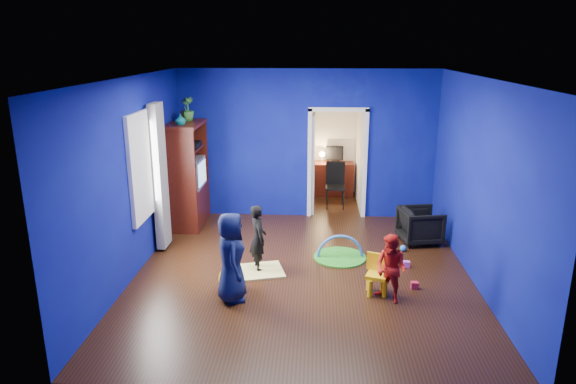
# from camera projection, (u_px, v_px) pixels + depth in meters

# --- Properties ---
(floor) EXTENTS (5.00, 5.50, 0.01)m
(floor) POSITION_uv_depth(u_px,v_px,m) (302.00, 274.00, 7.76)
(floor) COLOR black
(floor) RESTS_ON ground
(ceiling) EXTENTS (5.00, 5.50, 0.01)m
(ceiling) POSITION_uv_depth(u_px,v_px,m) (304.00, 78.00, 6.95)
(ceiling) COLOR white
(ceiling) RESTS_ON wall_back
(wall_back) EXTENTS (5.00, 0.02, 2.90)m
(wall_back) POSITION_uv_depth(u_px,v_px,m) (307.00, 145.00, 9.99)
(wall_back) COLOR #0A0D76
(wall_back) RESTS_ON floor
(wall_front) EXTENTS (5.00, 0.02, 2.90)m
(wall_front) POSITION_uv_depth(u_px,v_px,m) (295.00, 258.00, 4.71)
(wall_front) COLOR #0A0D76
(wall_front) RESTS_ON floor
(wall_left) EXTENTS (0.02, 5.50, 2.90)m
(wall_left) POSITION_uv_depth(u_px,v_px,m) (132.00, 179.00, 7.48)
(wall_left) COLOR #0A0D76
(wall_left) RESTS_ON floor
(wall_right) EXTENTS (0.02, 5.50, 2.90)m
(wall_right) POSITION_uv_depth(u_px,v_px,m) (480.00, 184.00, 7.22)
(wall_right) COLOR #0A0D76
(wall_right) RESTS_ON floor
(alcove) EXTENTS (1.00, 1.75, 2.50)m
(alcove) POSITION_uv_depth(u_px,v_px,m) (336.00, 146.00, 10.85)
(alcove) COLOR silver
(alcove) RESTS_ON floor
(armchair) EXTENTS (0.78, 0.77, 0.61)m
(armchair) POSITION_uv_depth(u_px,v_px,m) (420.00, 225.00, 8.91)
(armchair) COLOR black
(armchair) RESTS_ON floor
(child_black) EXTENTS (0.36, 0.44, 1.04)m
(child_black) POSITION_uv_depth(u_px,v_px,m) (258.00, 238.00, 7.76)
(child_black) COLOR black
(child_black) RESTS_ON floor
(child_navy) EXTENTS (0.53, 0.68, 1.23)m
(child_navy) POSITION_uv_depth(u_px,v_px,m) (231.00, 257.00, 6.82)
(child_navy) COLOR #10153C
(child_navy) RESTS_ON floor
(toddler_red) EXTENTS (0.58, 0.57, 0.94)m
(toddler_red) POSITION_uv_depth(u_px,v_px,m) (391.00, 269.00, 6.82)
(toddler_red) COLOR red
(toddler_red) RESTS_ON floor
(vase) EXTENTS (0.19, 0.19, 0.20)m
(vase) POSITION_uv_depth(u_px,v_px,m) (180.00, 120.00, 9.02)
(vase) COLOR #0B5B5D
(vase) RESTS_ON tv_armoire
(potted_plant) EXTENTS (0.31, 0.31, 0.44)m
(potted_plant) POSITION_uv_depth(u_px,v_px,m) (187.00, 109.00, 9.48)
(potted_plant) COLOR #377F2E
(potted_plant) RESTS_ON tv_armoire
(tv_armoire) EXTENTS (0.58, 1.14, 1.96)m
(tv_armoire) POSITION_uv_depth(u_px,v_px,m) (188.00, 175.00, 9.60)
(tv_armoire) COLOR #421A0B
(tv_armoire) RESTS_ON floor
(crt_tv) EXTENTS (0.46, 0.70, 0.54)m
(crt_tv) POSITION_uv_depth(u_px,v_px,m) (190.00, 173.00, 9.59)
(crt_tv) COLOR silver
(crt_tv) RESTS_ON tv_armoire
(yellow_blanket) EXTENTS (0.88, 0.78, 0.03)m
(yellow_blanket) POSITION_uv_depth(u_px,v_px,m) (258.00, 271.00, 7.80)
(yellow_blanket) COLOR #F2E07A
(yellow_blanket) RESTS_ON floor
(hopper_ball) EXTENTS (0.37, 0.37, 0.37)m
(hopper_ball) POSITION_uv_depth(u_px,v_px,m) (231.00, 279.00, 7.18)
(hopper_ball) COLOR yellow
(hopper_ball) RESTS_ON floor
(kid_chair) EXTENTS (0.36, 0.36, 0.50)m
(kid_chair) POSITION_uv_depth(u_px,v_px,m) (377.00, 277.00, 7.08)
(kid_chair) COLOR yellow
(kid_chair) RESTS_ON floor
(play_mat) EXTENTS (0.85, 0.85, 0.02)m
(play_mat) POSITION_uv_depth(u_px,v_px,m) (340.00, 257.00, 8.33)
(play_mat) COLOR #49A325
(play_mat) RESTS_ON floor
(toy_arch) EXTENTS (0.76, 0.10, 0.76)m
(toy_arch) POSITION_uv_depth(u_px,v_px,m) (340.00, 257.00, 8.32)
(toy_arch) COLOR #3F8CD8
(toy_arch) RESTS_ON floor
(window_left) EXTENTS (0.03, 0.95, 1.55)m
(window_left) POSITION_uv_depth(u_px,v_px,m) (140.00, 166.00, 7.79)
(window_left) COLOR white
(window_left) RESTS_ON wall_left
(curtain) EXTENTS (0.14, 0.42, 2.40)m
(curtain) POSITION_uv_depth(u_px,v_px,m) (160.00, 177.00, 8.39)
(curtain) COLOR slate
(curtain) RESTS_ON floor
(doorway) EXTENTS (1.16, 0.10, 2.10)m
(doorway) POSITION_uv_depth(u_px,v_px,m) (337.00, 165.00, 10.07)
(doorway) COLOR white
(doorway) RESTS_ON floor
(study_desk) EXTENTS (0.88, 0.44, 0.75)m
(study_desk) POSITION_uv_depth(u_px,v_px,m) (334.00, 179.00, 11.70)
(study_desk) COLOR #3D140A
(study_desk) RESTS_ON floor
(desk_monitor) EXTENTS (0.40, 0.05, 0.32)m
(desk_monitor) POSITION_uv_depth(u_px,v_px,m) (334.00, 153.00, 11.66)
(desk_monitor) COLOR black
(desk_monitor) RESTS_ON study_desk
(desk_lamp) EXTENTS (0.14, 0.14, 0.14)m
(desk_lamp) POSITION_uv_depth(u_px,v_px,m) (322.00, 154.00, 11.62)
(desk_lamp) COLOR #FFD88C
(desk_lamp) RESTS_ON study_desk
(folding_chair) EXTENTS (0.40, 0.40, 0.92)m
(folding_chair) POSITION_uv_depth(u_px,v_px,m) (335.00, 186.00, 10.76)
(folding_chair) COLOR black
(folding_chair) RESTS_ON floor
(book_shelf) EXTENTS (0.88, 0.24, 0.04)m
(book_shelf) POSITION_uv_depth(u_px,v_px,m) (336.00, 106.00, 11.35)
(book_shelf) COLOR white
(book_shelf) RESTS_ON study_desk
(toy_0) EXTENTS (0.10, 0.08, 0.10)m
(toy_0) POSITION_uv_depth(u_px,v_px,m) (415.00, 285.00, 7.27)
(toy_0) COLOR red
(toy_0) RESTS_ON floor
(toy_1) EXTENTS (0.11, 0.11, 0.11)m
(toy_1) POSITION_uv_depth(u_px,v_px,m) (403.00, 248.00, 8.58)
(toy_1) COLOR blue
(toy_1) RESTS_ON floor
(toy_2) EXTENTS (0.10, 0.08, 0.10)m
(toy_2) POSITION_uv_depth(u_px,v_px,m) (237.00, 292.00, 7.08)
(toy_2) COLOR #FFA60D
(toy_2) RESTS_ON floor
(toy_3) EXTENTS (0.11, 0.11, 0.11)m
(toy_3) POSITION_uv_depth(u_px,v_px,m) (375.00, 265.00, 7.93)
(toy_3) COLOR green
(toy_3) RESTS_ON floor
(toy_4) EXTENTS (0.10, 0.08, 0.10)m
(toy_4) POSITION_uv_depth(u_px,v_px,m) (407.00, 264.00, 7.96)
(toy_4) COLOR #DE53CD
(toy_4) RESTS_ON floor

